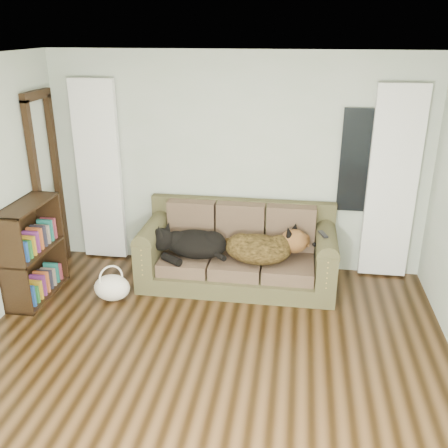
# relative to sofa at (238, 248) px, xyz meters

# --- Properties ---
(floor) EXTENTS (5.00, 5.00, 0.00)m
(floor) POSITION_rel_sofa_xyz_m (-0.09, -1.97, -0.45)
(floor) COLOR black
(floor) RESTS_ON ground
(ceiling) EXTENTS (5.00, 5.00, 0.00)m
(ceiling) POSITION_rel_sofa_xyz_m (-0.09, -1.97, 2.15)
(ceiling) COLOR white
(ceiling) RESTS_ON ground
(wall_back) EXTENTS (4.50, 0.04, 2.60)m
(wall_back) POSITION_rel_sofa_xyz_m (-0.09, 0.53, 0.85)
(wall_back) COLOR #B5BCB1
(wall_back) RESTS_ON ground
(curtain_left) EXTENTS (0.55, 0.08, 2.25)m
(curtain_left) POSITION_rel_sofa_xyz_m (-1.79, 0.45, 0.70)
(curtain_left) COLOR white
(curtain_left) RESTS_ON ground
(curtain_right) EXTENTS (0.55, 0.08, 2.25)m
(curtain_right) POSITION_rel_sofa_xyz_m (1.71, 0.45, 0.70)
(curtain_right) COLOR white
(curtain_right) RESTS_ON ground
(window_pane) EXTENTS (0.50, 0.03, 1.20)m
(window_pane) POSITION_rel_sofa_xyz_m (1.36, 0.50, 0.95)
(window_pane) COLOR black
(window_pane) RESTS_ON wall_back
(door_casing) EXTENTS (0.07, 0.60, 2.10)m
(door_casing) POSITION_rel_sofa_xyz_m (-2.29, 0.08, 0.60)
(door_casing) COLOR black
(door_casing) RESTS_ON ground
(sofa) EXTENTS (2.23, 0.96, 0.91)m
(sofa) POSITION_rel_sofa_xyz_m (0.00, 0.00, 0.00)
(sofa) COLOR #3F3A1D
(sofa) RESTS_ON floor
(dog_black_lab) EXTENTS (0.79, 0.60, 0.31)m
(dog_black_lab) POSITION_rel_sofa_xyz_m (-0.51, -0.08, 0.03)
(dog_black_lab) COLOR black
(dog_black_lab) RESTS_ON sofa
(dog_shepherd) EXTENTS (0.83, 0.63, 0.34)m
(dog_shepherd) POSITION_rel_sofa_xyz_m (0.29, -0.10, 0.04)
(dog_shepherd) COLOR black
(dog_shepherd) RESTS_ON sofa
(tv_remote) EXTENTS (0.11, 0.19, 0.02)m
(tv_remote) POSITION_rel_sofa_xyz_m (0.95, -0.13, 0.28)
(tv_remote) COLOR black
(tv_remote) RESTS_ON sofa
(tote_bag) EXTENTS (0.49, 0.44, 0.29)m
(tote_bag) POSITION_rel_sofa_xyz_m (-1.32, -0.61, -0.29)
(tote_bag) COLOR silver
(tote_bag) RESTS_ON floor
(bookshelf) EXTENTS (0.34, 0.88, 1.09)m
(bookshelf) POSITION_rel_sofa_xyz_m (-2.18, -0.64, 0.05)
(bookshelf) COLOR black
(bookshelf) RESTS_ON floor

